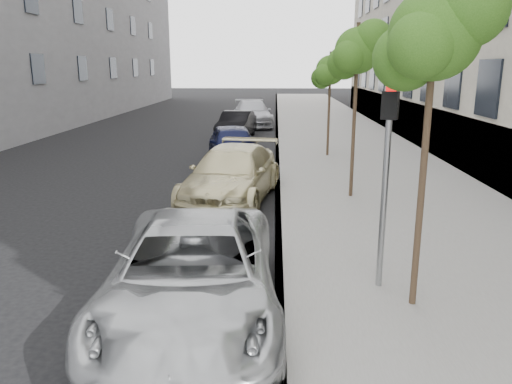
# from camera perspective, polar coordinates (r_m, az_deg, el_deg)

# --- Properties ---
(ground) EXTENTS (160.00, 160.00, 0.00)m
(ground) POSITION_cam_1_polar(r_m,az_deg,el_deg) (6.73, -7.85, -18.80)
(ground) COLOR black
(ground) RESTS_ON ground
(sidewalk) EXTENTS (6.40, 72.00, 0.14)m
(sidewalk) POSITION_cam_1_polar(r_m,az_deg,el_deg) (29.94, 8.44, 7.20)
(sidewalk) COLOR gray
(sidewalk) RESTS_ON ground
(curb) EXTENTS (0.15, 72.00, 0.14)m
(curb) POSITION_cam_1_polar(r_m,az_deg,el_deg) (29.76, 2.40, 7.30)
(curb) COLOR #9E9B93
(curb) RESTS_ON ground
(tree_near) EXTENTS (1.61, 1.41, 4.72)m
(tree_near) POSITION_cam_1_polar(r_m,az_deg,el_deg) (7.38, 19.95, 16.53)
(tree_near) COLOR #38281C
(tree_near) RESTS_ON sidewalk
(tree_mid) EXTENTS (1.58, 1.38, 4.67)m
(tree_mid) POSITION_cam_1_polar(r_m,az_deg,el_deg) (13.72, 11.63, 15.51)
(tree_mid) COLOR #38281C
(tree_mid) RESTS_ON sidewalk
(tree_far) EXTENTS (1.53, 1.33, 4.11)m
(tree_far) POSITION_cam_1_polar(r_m,az_deg,el_deg) (20.16, 8.57, 13.60)
(tree_far) COLOR #38281C
(tree_far) RESTS_ON sidewalk
(signal_pole) EXTENTS (0.29, 0.26, 3.26)m
(signal_pole) POSITION_cam_1_polar(r_m,az_deg,el_deg) (8.01, 14.67, 3.11)
(signal_pole) COLOR #939699
(signal_pole) RESTS_ON sidewalk
(minivan) EXTENTS (2.77, 5.39, 1.46)m
(minivan) POSITION_cam_1_polar(r_m,az_deg,el_deg) (7.40, -7.28, -9.20)
(minivan) COLOR #A9ACAE
(minivan) RESTS_ON ground
(suv) EXTENTS (2.87, 5.38, 1.48)m
(suv) POSITION_cam_1_polar(r_m,az_deg,el_deg) (13.74, -2.78, 1.98)
(suv) COLOR beige
(suv) RESTS_ON ground
(sedan_blue) EXTENTS (2.46, 4.60, 1.49)m
(sedan_blue) POSITION_cam_1_polar(r_m,az_deg,el_deg) (19.01, -2.67, 5.41)
(sedan_blue) COLOR black
(sedan_blue) RESTS_ON ground
(sedan_black) EXTENTS (1.97, 4.32, 1.37)m
(sedan_black) POSITION_cam_1_polar(r_m,az_deg,el_deg) (26.03, -2.26, 7.67)
(sedan_black) COLOR black
(sedan_black) RESTS_ON ground
(sedan_rear) EXTENTS (2.88, 5.63, 1.56)m
(sedan_rear) POSITION_cam_1_polar(r_m,az_deg,el_deg) (31.32, -0.41, 8.97)
(sedan_rear) COLOR #AFB0B7
(sedan_rear) RESTS_ON ground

